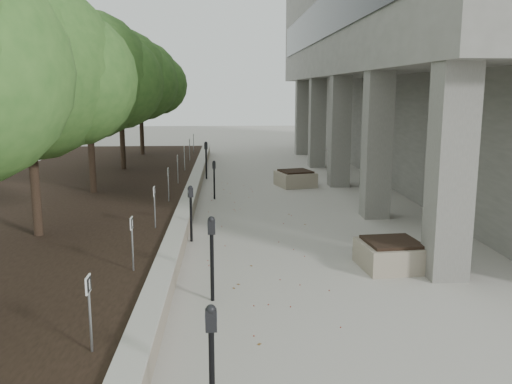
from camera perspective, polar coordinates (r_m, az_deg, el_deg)
name	(u,v)px	position (r m, az deg, el deg)	size (l,w,h in m)	color
ground	(270,300)	(9.43, 1.44, -11.21)	(90.00, 90.00, 0.00)	#B0ABA2
retaining_wall	(193,190)	(18.05, -6.58, 0.18)	(0.39, 26.00, 0.50)	tan
planting_bed	(80,193)	(18.66, -17.92, -0.09)	(7.00, 26.00, 0.40)	black
crabapple_tree_2	(29,108)	(12.42, -22.56, 8.05)	(4.60, 4.00, 5.44)	#315E24
crabapple_tree_3	(89,103)	(17.22, -17.05, 8.90)	(4.60, 4.00, 5.44)	#315E24
crabapple_tree_4	(121,100)	(22.11, -13.94, 9.34)	(4.60, 4.00, 5.44)	#315E24
crabapple_tree_5	(140,98)	(27.04, -11.95, 9.60)	(4.60, 4.00, 5.44)	#315E24
parking_sign_1	(90,314)	(6.95, -16.93, -12.08)	(0.04, 0.22, 0.96)	black
parking_sign_2	(132,244)	(9.73, -12.76, -5.31)	(0.04, 0.22, 0.96)	black
parking_sign_3	(155,207)	(12.61, -10.51, -1.58)	(0.04, 0.22, 0.96)	black
parking_sign_4	(168,185)	(15.54, -9.11, 0.76)	(0.04, 0.22, 0.96)	black
parking_sign_5	(178,169)	(18.48, -8.16, 2.36)	(0.04, 0.22, 0.96)	black
parking_sign_6	(184,158)	(21.45, -7.46, 3.52)	(0.04, 0.22, 0.96)	black
parking_sign_7	(190,150)	(24.42, -6.94, 4.39)	(0.04, 0.22, 0.96)	black
parking_sign_8	(194,143)	(27.40, -6.53, 5.07)	(0.04, 0.22, 0.96)	black
parking_meter_1	(212,367)	(5.94, -4.63, -17.76)	(0.14, 0.10, 1.38)	black
parking_meter_2	(212,259)	(9.20, -4.61, -6.96)	(0.14, 0.10, 1.46)	black
parking_meter_3	(191,214)	(12.80, -6.80, -2.25)	(0.13, 0.09, 1.33)	black
parking_meter_4	(214,180)	(17.70, -4.38, 1.26)	(0.12, 0.09, 1.26)	black
parking_meter_5	(206,160)	(21.75, -5.22, 3.31)	(0.15, 0.11, 1.50)	black
planter_front	(391,254)	(11.28, 13.94, -6.30)	(1.21, 1.21, 0.56)	tan
planter_back	(295,178)	(20.16, 4.13, 1.44)	(1.25, 1.25, 0.59)	tan
berry_scatter	(251,227)	(14.17, -0.54, -3.64)	(3.30, 14.10, 0.02)	maroon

